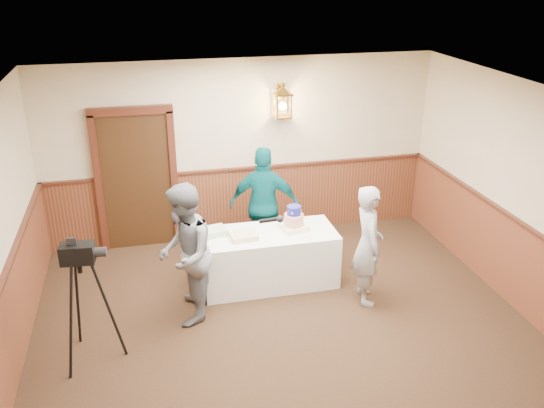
{
  "coord_description": "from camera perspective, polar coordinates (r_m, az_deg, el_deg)",
  "views": [
    {
      "loc": [
        -1.47,
        -4.81,
        4.1
      ],
      "look_at": [
        0.06,
        1.7,
        1.25
      ],
      "focal_mm": 38.0,
      "sensor_mm": 36.0,
      "label": 1
    }
  ],
  "objects": [
    {
      "name": "tv_camera_rig",
      "position": [
        6.6,
        -17.96,
        -9.86
      ],
      "size": [
        0.55,
        0.52,
        1.41
      ],
      "rotation": [
        0.0,
        0.0,
        -0.09
      ],
      "color": "black",
      "rests_on": "ground"
    },
    {
      "name": "room_shell",
      "position": [
        6.03,
        1.68,
        -2.24
      ],
      "size": [
        6.02,
        7.02,
        2.81
      ],
      "color": "beige",
      "rests_on": "ground"
    },
    {
      "name": "ground",
      "position": [
        6.49,
        3.07,
        -16.14
      ],
      "size": [
        7.0,
        7.0,
        0.0
      ],
      "primitive_type": "plane",
      "color": "#301D12",
      "rests_on": "ground"
    },
    {
      "name": "sheet_cake_yellow",
      "position": [
        7.49,
        -2.81,
        -3.21
      ],
      "size": [
        0.36,
        0.29,
        0.07
      ],
      "primitive_type": "cube",
      "rotation": [
        0.0,
        0.0,
        0.08
      ],
      "color": "#DEBB84",
      "rests_on": "display_table"
    },
    {
      "name": "interviewer",
      "position": [
        6.91,
        -8.63,
        -4.99
      ],
      "size": [
        1.52,
        0.96,
        1.75
      ],
      "rotation": [
        0.0,
        0.0,
        -1.76
      ],
      "color": "slate",
      "rests_on": "ground"
    },
    {
      "name": "assistant_p",
      "position": [
        8.22,
        -0.74,
        -0.12
      ],
      "size": [
        1.09,
        0.72,
        1.72
      ],
      "primitive_type": "imported",
      "rotation": [
        0.0,
        0.0,
        2.82
      ],
      "color": "#074F53",
      "rests_on": "ground"
    },
    {
      "name": "sheet_cake_green",
      "position": [
        7.64,
        -5.84,
        -2.73
      ],
      "size": [
        0.39,
        0.34,
        0.08
      ],
      "primitive_type": "cube",
      "rotation": [
        0.0,
        0.0,
        0.22
      ],
      "color": "#A1C58B",
      "rests_on": "display_table"
    },
    {
      "name": "baker",
      "position": [
        7.34,
        9.47,
        -4.02
      ],
      "size": [
        0.44,
        0.61,
        1.59
      ],
      "primitive_type": "imported",
      "rotation": [
        0.0,
        0.0,
        1.47
      ],
      "color": "#999AA0",
      "rests_on": "ground"
    },
    {
      "name": "tiered_cake",
      "position": [
        7.71,
        2.18,
        -1.61
      ],
      "size": [
        0.38,
        0.38,
        0.34
      ],
      "rotation": [
        0.0,
        0.0,
        0.2
      ],
      "color": "#F5ECB6",
      "rests_on": "display_table"
    },
    {
      "name": "display_table",
      "position": [
        7.82,
        -0.34,
        -5.35
      ],
      "size": [
        1.8,
        0.8,
        0.75
      ],
      "primitive_type": "cube",
      "color": "white",
      "rests_on": "ground"
    }
  ]
}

